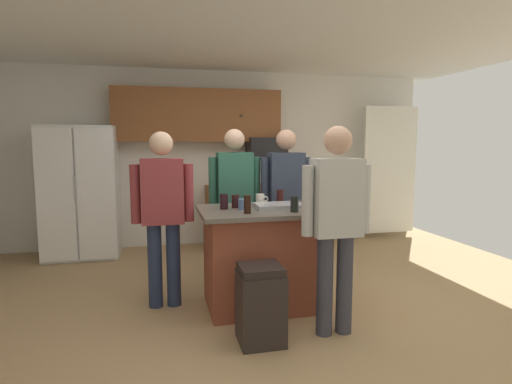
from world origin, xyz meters
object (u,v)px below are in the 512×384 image
object	(u,v)px
microwave_over_range	(266,148)
glass_dark_ale	(224,201)
kitchen_island	(263,257)
glass_pilsner	(294,204)
glass_short_whisky	(247,204)
trash_bin	(261,304)
person_elder_center	(235,195)
person_host_foreground	(336,217)
tumbler_amber	(280,197)
person_guest_by_door	(286,194)
serving_tray	(278,206)
mug_ceramic_white	(243,204)
person_guest_left	(163,208)
mug_blue_stoneware	(260,200)
glass_stout_tall	(236,201)
refrigerator	(81,192)

from	to	relation	value
microwave_over_range	glass_dark_ale	bearing A→B (deg)	-113.71
kitchen_island	glass_pilsner	world-z (taller)	glass_pilsner
glass_short_whisky	trash_bin	distance (m)	0.86
microwave_over_range	person_elder_center	distance (m)	1.83
person_host_foreground	tumbler_amber	bearing A→B (deg)	-19.28
kitchen_island	person_guest_by_door	distance (m)	0.95
trash_bin	serving_tray	bearing A→B (deg)	63.89
microwave_over_range	trash_bin	bearing A→B (deg)	-105.55
person_host_foreground	mug_ceramic_white	distance (m)	0.92
person_guest_by_door	mug_ceramic_white	bearing A→B (deg)	-10.14
person_guest_left	mug_ceramic_white	world-z (taller)	person_guest_left
person_guest_by_door	kitchen_island	bearing A→B (deg)	-0.00
person_elder_center	mug_blue_stoneware	xyz separation A→B (m)	(0.15, -0.55, 0.01)
kitchen_island	serving_tray	xyz separation A→B (m)	(0.15, 0.01, 0.48)
serving_tray	kitchen_island	bearing A→B (deg)	-176.53
trash_bin	glass_pilsner	bearing A→B (deg)	47.71
glass_stout_tall	person_elder_center	bearing A→B (deg)	80.22
person_elder_center	glass_pilsner	world-z (taller)	person_elder_center
glass_pilsner	mug_blue_stoneware	bearing A→B (deg)	113.37
person_guest_left	glass_short_whisky	bearing A→B (deg)	-17.93
glass_stout_tall	mug_ceramic_white	world-z (taller)	glass_stout_tall
microwave_over_range	person_guest_left	distance (m)	2.70
person_elder_center	trash_bin	bearing A→B (deg)	-12.44
person_host_foreground	mug_blue_stoneware	xyz separation A→B (m)	(-0.39, 0.91, 0.02)
person_guest_by_door	mug_ceramic_white	world-z (taller)	person_guest_by_door
glass_short_whisky	refrigerator	bearing A→B (deg)	125.56
person_elder_center	mug_ceramic_white	bearing A→B (deg)	-14.49
person_guest_by_door	glass_short_whisky	size ratio (longest dim) A/B	10.59
person_guest_by_door	mug_blue_stoneware	bearing A→B (deg)	-8.82
refrigerator	person_host_foreground	distance (m)	3.77
refrigerator	kitchen_island	world-z (taller)	refrigerator
person_host_foreground	tumbler_amber	size ratio (longest dim) A/B	11.25
refrigerator	mug_blue_stoneware	size ratio (longest dim) A/B	13.93
glass_stout_tall	refrigerator	bearing A→B (deg)	128.92
refrigerator	person_host_foreground	size ratio (longest dim) A/B	1.05
glass_short_whisky	trash_bin	xyz separation A→B (m)	(-0.00, -0.49, -0.71)
kitchen_island	mug_ceramic_white	distance (m)	0.54
person_guest_left	kitchen_island	bearing A→B (deg)	0.00
refrigerator	person_guest_by_door	xyz separation A→B (m)	(2.38, -1.55, 0.09)
microwave_over_range	tumbler_amber	xyz separation A→B (m)	(-0.42, -2.13, -0.45)
person_host_foreground	serving_tray	bearing A→B (deg)	-9.97
refrigerator	glass_stout_tall	xyz separation A→B (m)	(1.71, -2.12, 0.11)
person_guest_by_door	tumbler_amber	bearing A→B (deg)	8.29
refrigerator	mug_blue_stoneware	bearing A→B (deg)	-45.65
person_guest_by_door	serving_tray	xyz separation A→B (m)	(-0.28, -0.68, -0.02)
refrigerator	mug_blue_stoneware	xyz separation A→B (m)	(1.98, -2.02, 0.11)
glass_short_whisky	trash_bin	world-z (taller)	glass_short_whisky
person_host_foreground	tumbler_amber	xyz separation A→B (m)	(-0.18, 0.92, 0.04)
glass_dark_ale	glass_pilsner	bearing A→B (deg)	-27.30
person_host_foreground	person_guest_by_door	xyz separation A→B (m)	(0.02, 1.38, 0.01)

